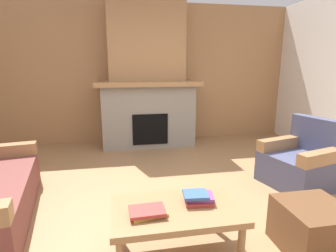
{
  "coord_description": "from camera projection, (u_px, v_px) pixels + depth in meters",
  "views": [
    {
      "loc": [
        -0.53,
        -2.42,
        1.5
      ],
      "look_at": [
        0.09,
        0.96,
        0.72
      ],
      "focal_mm": 28.34,
      "sensor_mm": 36.0,
      "label": 1
    }
  ],
  "objects": [
    {
      "name": "ground",
      "position": [
        176.0,
        214.0,
        2.75
      ],
      "size": [
        9.0,
        9.0,
        0.0
      ],
      "primitive_type": "plane",
      "color": "#9E754C"
    },
    {
      "name": "wall_back_wood_panel",
      "position": [
        145.0,
        74.0,
        5.32
      ],
      "size": [
        6.0,
        0.12,
        2.7
      ],
      "primitive_type": "cube",
      "color": "#A87A4C",
      "rests_on": "ground"
    },
    {
      "name": "fireplace",
      "position": [
        147.0,
        84.0,
        5.0
      ],
      "size": [
        1.9,
        0.82,
        2.7
      ],
      "color": "gray",
      "rests_on": "ground"
    },
    {
      "name": "armchair",
      "position": [
        302.0,
        162.0,
        3.4
      ],
      "size": [
        0.93,
        0.93,
        0.85
      ],
      "color": "#474C6B",
      "rests_on": "ground"
    },
    {
      "name": "coffee_table",
      "position": [
        176.0,
        214.0,
        2.07
      ],
      "size": [
        1.0,
        0.6,
        0.43
      ],
      "color": "#997047",
      "rests_on": "ground"
    },
    {
      "name": "ottoman",
      "position": [
        313.0,
        228.0,
        2.18
      ],
      "size": [
        0.52,
        0.52,
        0.4
      ],
      "primitive_type": "cube",
      "color": "brown",
      "rests_on": "ground"
    },
    {
      "name": "book_stack_near_edge",
      "position": [
        148.0,
        212.0,
        1.95
      ],
      "size": [
        0.29,
        0.21,
        0.05
      ],
      "color": "gold",
      "rests_on": "coffee_table"
    },
    {
      "name": "book_stack_center",
      "position": [
        198.0,
        197.0,
        2.13
      ],
      "size": [
        0.26,
        0.23,
        0.08
      ],
      "color": "#B23833",
      "rests_on": "coffee_table"
    }
  ]
}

